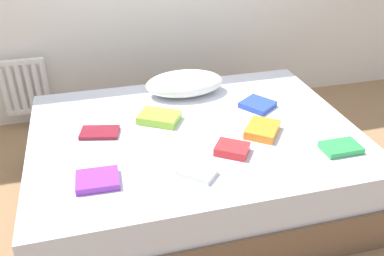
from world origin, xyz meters
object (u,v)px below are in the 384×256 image
textbook_blue (258,105)px  pillow (185,83)px  textbook_green (341,148)px  textbook_purple (98,180)px  bed (194,163)px  textbook_maroon (100,133)px  textbook_lime (159,118)px  textbook_white (197,172)px  radiator (25,87)px  textbook_red (232,149)px  textbook_orange (262,130)px

textbook_blue → pillow: bearing=-163.5°
textbook_green → textbook_purple: 1.35m
bed → textbook_maroon: textbook_maroon is taller
textbook_blue → textbook_lime: (-0.68, -0.02, 0.01)m
pillow → textbook_maroon: pillow is taller
textbook_lime → textbook_green: (0.93, -0.59, -0.01)m
textbook_blue → textbook_lime: bearing=-123.7°
textbook_white → radiator: bearing=163.1°
bed → textbook_red: 0.43m
textbook_green → textbook_red: bearing=167.7°
textbook_orange → textbook_purple: bearing=140.6°
textbook_green → textbook_maroon: bearing=158.2°
textbook_maroon → textbook_purple: textbook_purple is taller
pillow → textbook_maroon: size_ratio=2.45×
textbook_blue → textbook_purple: (-1.09, -0.56, 0.00)m
radiator → textbook_lime: bearing=-48.9°
textbook_blue → textbook_white: textbook_blue is taller
textbook_maroon → textbook_purple: size_ratio=1.06×
bed → textbook_blue: 0.58m
pillow → textbook_red: size_ratio=3.11×
radiator → textbook_maroon: bearing=-64.3°
textbook_blue → textbook_white: size_ratio=1.02×
bed → textbook_green: textbook_green is taller
textbook_orange → textbook_lime: bearing=99.1°
bed → textbook_blue: textbook_blue is taller
textbook_red → textbook_white: 0.28m
pillow → textbook_white: pillow is taller
textbook_lime → textbook_green: textbook_lime is taller
radiator → textbook_green: 2.46m
textbook_white → textbook_red: bearing=72.4°
textbook_maroon → textbook_orange: 0.98m
bed → textbook_lime: (-0.19, 0.15, 0.28)m
bed → radiator: size_ratio=4.26×
bed → textbook_red: textbook_red is taller
textbook_red → textbook_white: size_ratio=0.93×
radiator → textbook_green: (1.84, -1.64, 0.14)m
radiator → textbook_orange: 2.01m
textbook_lime → textbook_red: (0.32, -0.46, -0.00)m
radiator → textbook_red: (1.24, -1.50, 0.15)m
textbook_blue → textbook_green: size_ratio=0.92×
textbook_green → textbook_white: 0.85m
textbook_maroon → textbook_lime: bearing=23.3°
textbook_blue → textbook_orange: bearing=-53.1°
textbook_green → textbook_purple: (-1.34, 0.05, 0.00)m
textbook_purple → textbook_lime: bearing=54.4°
textbook_lime → textbook_red: size_ratio=1.38×
textbook_maroon → textbook_purple: 0.48m
textbook_purple → textbook_white: bearing=-4.6°
bed → textbook_lime: 0.37m
textbook_purple → textbook_green: bearing=0.1°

